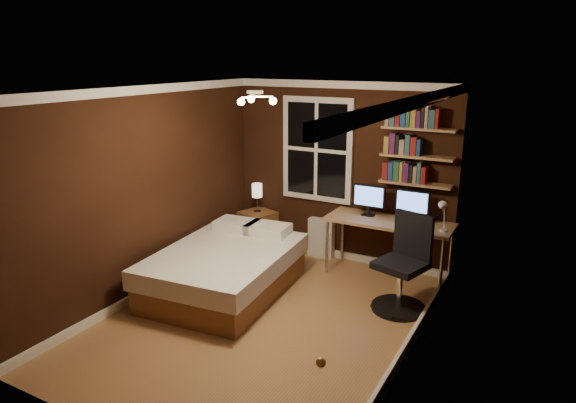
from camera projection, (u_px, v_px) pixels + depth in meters
The scene contains 24 objects.
floor at pixel (264, 319), 5.70m from camera, with size 4.20×4.20×0.00m, color #97643C.
wall_back at pixel (341, 173), 7.14m from camera, with size 3.20×0.04×2.50m, color black.
wall_left at pixel (147, 193), 6.10m from camera, with size 0.04×4.20×2.50m, color black.
wall_right at pixel (413, 236), 4.63m from camera, with size 0.04×4.20×2.50m, color black.
ceiling at pixel (260, 89), 5.02m from camera, with size 3.20×4.20×0.02m, color white.
window at pixel (317, 150), 7.18m from camera, with size 1.06×0.06×1.46m, color white.
door at pixel (346, 338), 3.38m from camera, with size 0.03×0.82×2.05m, color black, non-canonical shape.
door_knob at pixel (321, 363), 3.15m from camera, with size 0.06×0.06×0.06m, color gold.
ceiling_fixture at pixel (255, 101), 4.96m from camera, with size 0.44×0.44×0.18m, color beige, non-canonical shape.
bookshelf_lower at pixel (415, 183), 6.54m from camera, with size 0.92×0.22×0.03m, color #AE7C54.
books_row_lower at pixel (416, 174), 6.50m from camera, with size 0.54×0.16×0.23m, color maroon, non-canonical shape.
bookshelf_middle at pixel (417, 156), 6.44m from camera, with size 0.92×0.22×0.03m, color #AE7C54.
books_row_middle at pixel (418, 146), 6.40m from camera, with size 0.42×0.16×0.23m, color navy, non-canonical shape.
bookshelf_upper at pixel (419, 129), 6.34m from camera, with size 0.92×0.22×0.03m, color #AE7C54.
books_row_upper at pixel (420, 118), 6.31m from camera, with size 0.66×0.16×0.23m, color #245637, non-canonical shape.
bed at pixel (226, 269), 6.32m from camera, with size 1.60×2.11×0.67m.
nightstand at pixel (258, 230), 7.75m from camera, with size 0.45×0.45×0.57m, color brown.
bedside_lamp at pixel (257, 198), 7.62m from camera, with size 0.15×0.15×0.43m, color beige, non-canonical shape.
radiator at pixel (321, 238), 7.42m from camera, with size 0.38×0.13×0.57m, color silver.
desk at pixel (389, 225), 6.63m from camera, with size 1.63×0.61×0.77m.
monitor_left at pixel (369, 200), 6.77m from camera, with size 0.44×0.12×0.42m, color black, non-canonical shape.
monitor_right at pixel (412, 206), 6.50m from camera, with size 0.44×0.12×0.42m, color black, non-canonical shape.
desk_lamp at pixel (443, 216), 6.08m from camera, with size 0.14×0.32×0.44m, color silver, non-canonical shape.
office_chair at pixel (403, 273), 5.83m from camera, with size 0.62×0.62×1.12m.
Camera 1 is at (2.70, -4.37, 2.82)m, focal length 32.00 mm.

